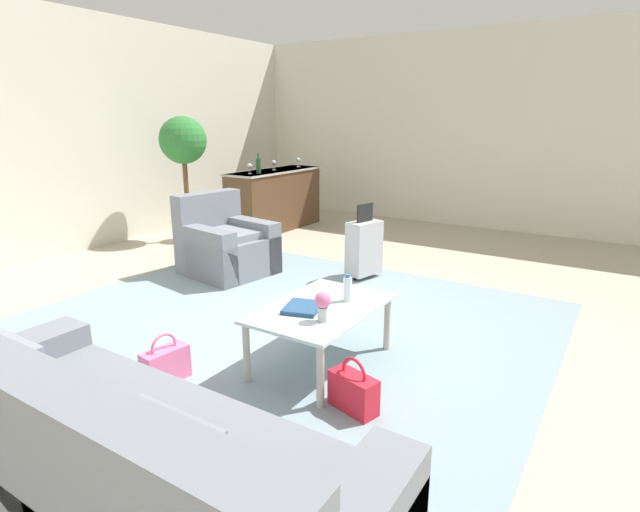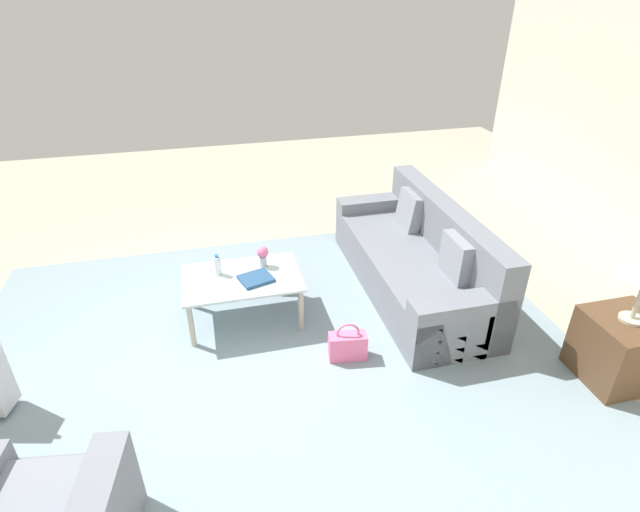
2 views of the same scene
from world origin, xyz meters
name	(u,v)px [view 2 (image 2 of 2)]	position (x,y,z in m)	size (l,w,h in m)	color
ground_plane	(205,359)	(0.00, 0.00, 0.00)	(12.00, 12.00, 0.00)	#A89E89
area_rug	(279,362)	(-0.60, 0.20, 0.00)	(5.20, 4.40, 0.01)	gray
couch	(419,262)	(-2.20, -0.60, 0.30)	(0.91, 2.36, 0.90)	slate
coffee_table	(242,282)	(-0.40, -0.50, 0.40)	(1.07, 0.70, 0.46)	silver
water_bottle	(218,265)	(-0.20, -0.60, 0.55)	(0.06, 0.06, 0.20)	silver
coffee_table_book	(256,279)	(-0.52, -0.42, 0.47)	(0.28, 0.24, 0.03)	navy
flower_vase	(263,254)	(-0.62, -0.65, 0.58)	(0.11, 0.11, 0.21)	#B2B7BC
side_table	(620,349)	(-3.20, 1.00, 0.28)	(0.55, 0.55, 0.56)	#513823
handbag_pink	(348,345)	(-1.18, 0.27, 0.13)	(0.34, 0.18, 0.36)	pink
handbag_red	(278,274)	(-0.80, -0.99, 0.13)	(0.22, 0.35, 0.36)	red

